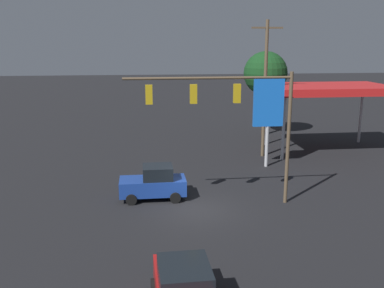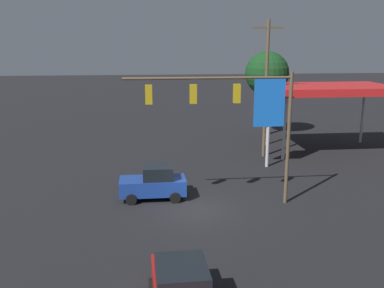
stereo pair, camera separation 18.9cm
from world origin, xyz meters
TOP-DOWN VIEW (x-y plane):
  - ground_plane at (0.00, 0.00)m, footprint 200.00×200.00m
  - traffic_signal_assembly at (-1.84, -0.46)m, footprint 9.01×0.43m
  - utility_pole at (-6.68, -10.55)m, footprint 2.40×0.26m
  - gas_station_canopy at (-12.31, -11.81)m, footprint 10.03×6.20m
  - price_sign at (-6.12, -7.63)m, footprint 2.18×0.27m
  - hatchback_crossing at (2.23, -1.92)m, footprint 3.81×1.98m
  - street_tree at (-8.92, -18.26)m, footprint 4.14×4.14m

SIDE VIEW (x-z plane):
  - ground_plane at x=0.00m, z-range 0.00..0.00m
  - hatchback_crossing at x=2.23m, z-range -0.04..1.93m
  - price_sign at x=-6.12m, z-range 1.25..7.71m
  - gas_station_canopy at x=-12.31m, z-range 2.36..7.83m
  - traffic_signal_assembly at x=-1.84m, z-range 1.86..9.22m
  - utility_pole at x=-6.68m, z-range 0.29..10.82m
  - street_tree at x=-8.92m, z-range 1.94..10.02m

